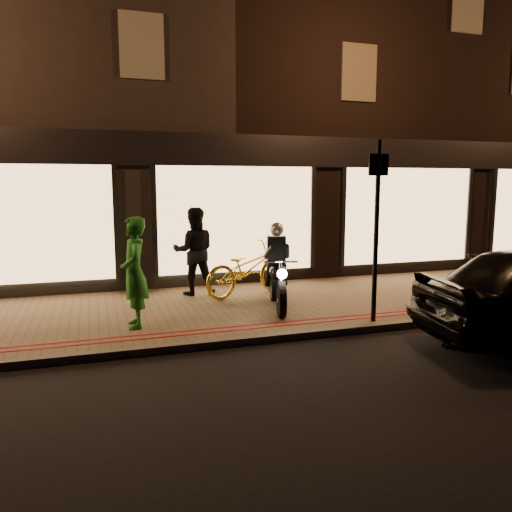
{
  "coord_description": "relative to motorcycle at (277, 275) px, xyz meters",
  "views": [
    {
      "loc": [
        -3.09,
        -6.91,
        2.42
      ],
      "look_at": [
        -0.28,
        1.69,
        1.1
      ],
      "focal_mm": 35.0,
      "sensor_mm": 36.0,
      "label": 1
    }
  ],
  "objects": [
    {
      "name": "ground",
      "position": [
        -0.1,
        -1.61,
        -0.73
      ],
      "size": [
        90.0,
        90.0,
        0.0
      ],
      "primitive_type": "plane",
      "color": "black",
      "rests_on": "ground"
    },
    {
      "name": "sidewalk",
      "position": [
        -0.1,
        0.39,
        -0.67
      ],
      "size": [
        50.0,
        4.0,
        0.12
      ],
      "primitive_type": "cube",
      "color": "brown",
      "rests_on": "ground"
    },
    {
      "name": "kerb_stone",
      "position": [
        -0.1,
        -1.56,
        -0.67
      ],
      "size": [
        50.0,
        0.14,
        0.12
      ],
      "primitive_type": "cube",
      "color": "#59544C",
      "rests_on": "ground"
    },
    {
      "name": "red_kerb_lines",
      "position": [
        -0.1,
        -1.06,
        -0.61
      ],
      "size": [
        50.0,
        0.26,
        0.01
      ],
      "color": "#99100D",
      "rests_on": "sidewalk"
    },
    {
      "name": "building_row",
      "position": [
        -0.1,
        7.38,
        3.51
      ],
      "size": [
        48.0,
        10.11,
        8.5
      ],
      "color": "black",
      "rests_on": "ground"
    },
    {
      "name": "motorcycle",
      "position": [
        0.0,
        0.0,
        0.0
      ],
      "size": [
        0.76,
        1.91,
        1.59
      ],
      "rotation": [
        0.0,
        0.0,
        -0.25
      ],
      "color": "black",
      "rests_on": "sidewalk"
    },
    {
      "name": "sign_post",
      "position": [
        1.23,
        -1.36,
        1.06
      ],
      "size": [
        0.35,
        0.08,
        3.0
      ],
      "rotation": [
        0.0,
        0.0,
        -0.02
      ],
      "color": "black",
      "rests_on": "sidewalk"
    },
    {
      "name": "bicycle_gold",
      "position": [
        -0.21,
        1.18,
        -0.06
      ],
      "size": [
        2.23,
        1.51,
        1.11
      ],
      "primitive_type": "imported",
      "rotation": [
        0.0,
        0.0,
        1.97
      ],
      "color": "gold",
      "rests_on": "sidewalk"
    },
    {
      "name": "bicycle_dark",
      "position": [
        4.09,
        -0.68,
        -0.15
      ],
      "size": [
        1.59,
        0.94,
        0.93
      ],
      "primitive_type": "imported",
      "rotation": [
        0.0,
        0.0,
        1.22
      ],
      "color": "black",
      "rests_on": "sidewalk"
    },
    {
      "name": "person_green",
      "position": [
        -2.61,
        -0.47,
        0.28
      ],
      "size": [
        0.44,
        0.66,
        1.78
      ],
      "primitive_type": "imported",
      "rotation": [
        0.0,
        0.0,
        -1.55
      ],
      "color": "#1F7721",
      "rests_on": "sidewalk"
    },
    {
      "name": "person_dark",
      "position": [
        -1.24,
        1.6,
        0.29
      ],
      "size": [
        0.96,
        0.79,
        1.82
      ],
      "primitive_type": "imported",
      "rotation": [
        0.0,
        0.0,
        3.02
      ],
      "color": "black",
      "rests_on": "sidewalk"
    }
  ]
}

